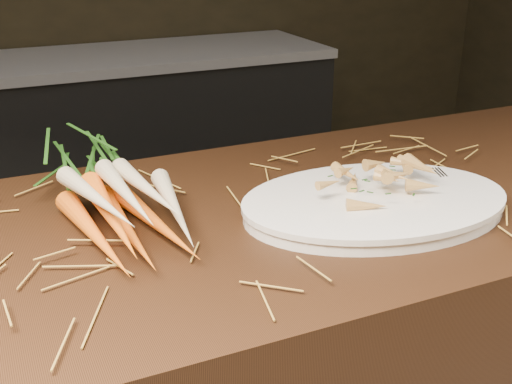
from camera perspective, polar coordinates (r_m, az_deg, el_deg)
back_counter at (r=3.02m, az=-11.24°, el=4.18°), size 1.82×0.62×0.84m
straw_bedding at (r=1.08m, az=-4.59°, el=-2.22°), size 1.40×0.60×0.02m
root_veg_bunch at (r=1.16m, az=-13.83°, el=1.21°), size 0.23×0.56×0.10m
serving_platter at (r=1.13m, az=10.52°, el=-1.20°), size 0.51×0.37×0.02m
roasted_veg_heap at (r=1.11m, az=10.66°, el=0.60°), size 0.25×0.20×0.05m
serving_fork at (r=1.19m, az=18.20°, el=0.01°), size 0.07×0.17×0.00m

